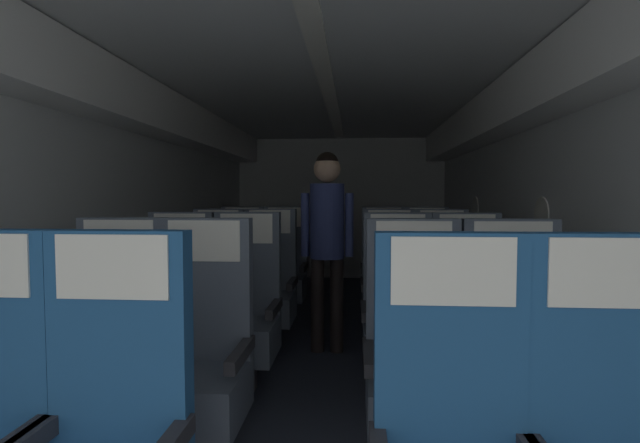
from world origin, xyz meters
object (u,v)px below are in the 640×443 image
seat_b_left_aisle (200,362)px  seat_b_right_aisle (516,369)px  seat_b_left_window (112,359)px  seat_c_right_aisle (469,319)px  seat_c_left_aisle (244,315)px  seat_e_right_aisle (428,274)px  seat_c_left_window (176,314)px  seat_d_left_window (216,289)px  seat_b_right_window (415,367)px  seat_d_right_window (389,291)px  seat_c_right_window (398,319)px  seat_d_right_aisle (443,292)px  seat_e_right_window (384,274)px  flight_attendant (327,229)px  seat_e_left_window (241,272)px  seat_d_left_aisle (268,289)px  seat_e_left_aisle (284,273)px

seat_b_left_aisle → seat_b_right_aisle: same height
seat_b_left_window → seat_c_right_aisle: size_ratio=1.00×
seat_c_right_aisle → seat_c_left_aisle: bearing=-180.0°
seat_b_left_window → seat_e_right_aisle: 3.26m
seat_c_left_window → seat_d_left_window: (0.01, 0.87, 0.00)m
seat_c_left_window → seat_b_left_aisle: bearing=-62.7°
seat_b_right_window → seat_c_left_aisle: same height
seat_b_left_aisle → seat_d_right_window: (1.02, 1.78, 0.00)m
seat_b_right_aisle → seat_c_right_window: same height
seat_e_right_aisle → seat_c_right_aisle: bearing=-90.2°
seat_d_right_aisle → seat_c_left_window: bearing=-155.5°
seat_c_left_aisle → seat_e_right_window: bearing=59.8°
seat_b_left_aisle → seat_b_right_window: bearing=0.9°
seat_b_left_window → seat_e_right_window: (1.47, 2.64, 0.00)m
seat_c_right_aisle → flight_attendant: bearing=140.6°
seat_c_right_window → flight_attendant: flight_attendant is taller
seat_c_left_aisle → flight_attendant: (0.51, 0.79, 0.52)m
seat_b_left_window → seat_e_right_window: 3.03m
seat_d_right_window → flight_attendant: 0.74m
seat_c_left_window → flight_attendant: size_ratio=0.72×
seat_c_right_aisle → seat_d_right_aisle: (-0.01, 0.87, 0.00)m
seat_b_left_window → seat_e_left_window: 2.62m
seat_b_right_aisle → seat_c_left_aisle: 1.71m
seat_c_left_window → seat_d_left_window: 0.87m
seat_c_right_aisle → seat_d_left_aisle: same height
seat_d_left_window → seat_b_left_aisle: bearing=-75.8°
seat_d_right_window → seat_e_left_window: same height
seat_b_left_aisle → seat_c_right_aisle: same height
seat_d_right_aisle → flight_attendant: 1.09m
seat_b_left_window → seat_d_right_aisle: (1.90, 1.75, 0.00)m
seat_b_right_window → seat_e_right_window: bearing=89.6°
seat_e_right_window → seat_b_left_aisle: bearing=-111.1°
seat_c_left_aisle → flight_attendant: flight_attendant is taller
seat_b_left_window → seat_e_left_aisle: bearing=80.5°
seat_b_right_aisle → seat_b_right_window: same height
seat_d_left_aisle → seat_b_right_window: bearing=-60.1°
seat_b_right_aisle → seat_c_left_window: size_ratio=1.00×
seat_b_right_window → seat_e_left_aisle: bearing=110.9°
seat_e_right_aisle → seat_e_right_window: same height
seat_b_left_window → seat_e_right_aisle: (1.91, 2.64, 0.00)m
seat_b_right_window → seat_c_left_aisle: bearing=139.0°
seat_b_left_aisle → seat_c_left_window: (-0.46, 0.89, 0.00)m
seat_b_right_window → seat_d_left_window: (-1.46, 1.74, 0.00)m
seat_c_right_aisle → seat_d_right_aisle: size_ratio=1.00×
seat_e_left_aisle → seat_e_right_aisle: 1.47m
seat_c_left_window → seat_c_right_window: 1.47m
seat_d_left_window → seat_d_right_window: 1.47m
seat_c_right_aisle → flight_attendant: 1.35m
seat_b_left_window → seat_c_left_window: (-0.02, 0.87, 0.00)m
seat_b_left_aisle → seat_d_left_aisle: same height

